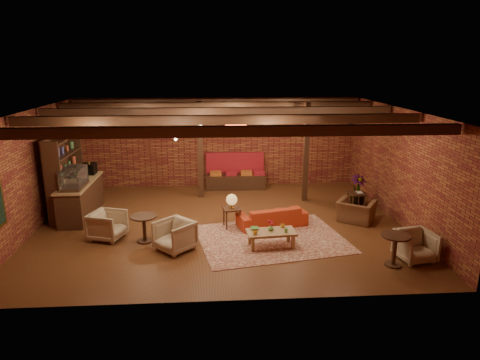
{
  "coord_description": "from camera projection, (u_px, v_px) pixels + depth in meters",
  "views": [
    {
      "loc": [
        -0.21,
        -11.28,
        4.43
      ],
      "look_at": [
        0.55,
        0.2,
        1.23
      ],
      "focal_mm": 32.0,
      "sensor_mm": 36.0,
      "label": 1
    }
  ],
  "objects": [
    {
      "name": "wall_right",
      "position": [
        399.0,
        166.0,
        11.93
      ],
      "size": [
        0.02,
        8.0,
        3.2
      ],
      "primitive_type": "cube",
      "color": "maroon",
      "rests_on": "ground"
    },
    {
      "name": "armchair_a",
      "position": [
        108.0,
        224.0,
        10.96
      ],
      "size": [
        0.94,
        0.97,
        0.81
      ],
      "primitive_type": "imported",
      "rotation": [
        0.0,
        0.0,
        1.26
      ],
      "color": "beige",
      "rests_on": "floor"
    },
    {
      "name": "wall_front",
      "position": [
        225.0,
        223.0,
        7.77
      ],
      "size": [
        10.0,
        0.02,
        3.2
      ],
      "primitive_type": "cube",
      "color": "maroon",
      "rests_on": "ground"
    },
    {
      "name": "post_left",
      "position": [
        200.0,
        150.0,
        14.08
      ],
      "size": [
        0.16,
        0.16,
        3.2
      ],
      "primitive_type": "cube",
      "color": "#301D10",
      "rests_on": "ground"
    },
    {
      "name": "plant_counter",
      "position": [
        84.0,
        174.0,
        12.62
      ],
      "size": [
        0.35,
        0.39,
        0.3
      ],
      "primitive_type": "imported",
      "color": "#337F33",
      "rests_on": "service_counter"
    },
    {
      "name": "post_right",
      "position": [
        306.0,
        153.0,
        13.72
      ],
      "size": [
        0.16,
        0.16,
        3.2
      ],
      "primitive_type": "cube",
      "color": "#301D10",
      "rests_on": "ground"
    },
    {
      "name": "ceiling_pipe",
      "position": [
        219.0,
        116.0,
        12.82
      ],
      "size": [
        9.6,
        0.12,
        0.12
      ],
      "primitive_type": "cylinder",
      "rotation": [
        0.0,
        1.57,
        0.0
      ],
      "color": "black",
      "rests_on": "ceiling"
    },
    {
      "name": "round_table_left",
      "position": [
        144.0,
        224.0,
        10.77
      ],
      "size": [
        0.67,
        0.67,
        0.7
      ],
      "color": "#301D10",
      "rests_on": "floor"
    },
    {
      "name": "wall_back",
      "position": [
        218.0,
        142.0,
        15.46
      ],
      "size": [
        10.0,
        0.02,
        3.2
      ],
      "primitive_type": "cube",
      "color": "maroon",
      "rests_on": "ground"
    },
    {
      "name": "ceiling_beams",
      "position": [
        220.0,
        115.0,
        11.22
      ],
      "size": [
        9.8,
        6.4,
        0.22
      ],
      "primitive_type": null,
      "color": "#301D10",
      "rests_on": "ceiling"
    },
    {
      "name": "ceiling_spotlights",
      "position": [
        220.0,
        123.0,
        11.28
      ],
      "size": [
        6.4,
        4.4,
        0.28
      ],
      "primitive_type": null,
      "color": "black",
      "rests_on": "ceiling"
    },
    {
      "name": "service_counter",
      "position": [
        80.0,
        190.0,
        12.53
      ],
      "size": [
        0.8,
        2.5,
        1.6
      ],
      "primitive_type": null,
      "color": "#301D10",
      "rests_on": "ground"
    },
    {
      "name": "banquette",
      "position": [
        235.0,
        175.0,
        15.36
      ],
      "size": [
        2.1,
        0.7,
        1.0
      ],
      "primitive_type": null,
      "color": "#A31B27",
      "rests_on": "ground"
    },
    {
      "name": "side_table_lamp",
      "position": [
        232.0,
        202.0,
        11.63
      ],
      "size": [
        0.53,
        0.53,
        0.96
      ],
      "rotation": [
        0.0,
        0.0,
        0.18
      ],
      "color": "#301D10",
      "rests_on": "floor"
    },
    {
      "name": "armchair_b",
      "position": [
        175.0,
        234.0,
        10.3
      ],
      "size": [
        1.09,
        1.09,
        0.82
      ],
      "primitive_type": "imported",
      "rotation": [
        0.0,
        0.0,
        -0.79
      ],
      "color": "beige",
      "rests_on": "floor"
    },
    {
      "name": "coffee_table",
      "position": [
        271.0,
        233.0,
        10.5
      ],
      "size": [
        1.25,
        0.7,
        0.66
      ],
      "rotation": [
        0.0,
        0.0,
        0.09
      ],
      "color": "#895F40",
      "rests_on": "floor"
    },
    {
      "name": "plant_tall",
      "position": [
        360.0,
        161.0,
        13.36
      ],
      "size": [
        2.08,
        2.08,
        2.88
      ],
      "primitive_type": "imported",
      "rotation": [
        0.0,
        0.0,
        0.37
      ],
      "color": "#4C7F4C",
      "rests_on": "floor"
    },
    {
      "name": "round_table_right",
      "position": [
        395.0,
        245.0,
        9.49
      ],
      "size": [
        0.63,
        0.63,
        0.73
      ],
      "color": "#301D10",
      "rests_on": "floor"
    },
    {
      "name": "floor",
      "position": [
        221.0,
        224.0,
        12.04
      ],
      "size": [
        10.0,
        10.0,
        0.0
      ],
      "primitive_type": "plane",
      "color": "#402710",
      "rests_on": "ground"
    },
    {
      "name": "shelving_hutch",
      "position": [
        66.0,
        176.0,
        12.5
      ],
      "size": [
        0.52,
        2.0,
        2.4
      ],
      "primitive_type": null,
      "color": "#301D10",
      "rests_on": "ground"
    },
    {
      "name": "service_sign",
      "position": [
        236.0,
        125.0,
        14.43
      ],
      "size": [
        0.86,
        0.06,
        0.3
      ],
      "primitive_type": "cube",
      "color": "red",
      "rests_on": "ceiling"
    },
    {
      "name": "armchair_far",
      "position": [
        416.0,
        245.0,
        9.77
      ],
      "size": [
        0.87,
        0.83,
        0.78
      ],
      "primitive_type": "imported",
      "rotation": [
        0.0,
        0.0,
        0.18
      ],
      "color": "beige",
      "rests_on": "floor"
    },
    {
      "name": "wall_left",
      "position": [
        31.0,
        172.0,
        11.3
      ],
      "size": [
        0.02,
        8.0,
        3.2
      ],
      "primitive_type": "cube",
      "color": "maroon",
      "rests_on": "ground"
    },
    {
      "name": "sofa",
      "position": [
        272.0,
        216.0,
        11.88
      ],
      "size": [
        2.03,
        1.2,
        0.56
      ],
      "primitive_type": "imported",
      "rotation": [
        0.0,
        0.0,
        3.4
      ],
      "color": "#B33418",
      "rests_on": "floor"
    },
    {
      "name": "side_table_book",
      "position": [
        356.0,
        194.0,
        13.15
      ],
      "size": [
        0.53,
        0.53,
        0.56
      ],
      "rotation": [
        0.0,
        0.0,
        0.11
      ],
      "color": "#301D10",
      "rests_on": "floor"
    },
    {
      "name": "rug",
      "position": [
        271.0,
        238.0,
        11.06
      ],
      "size": [
        4.11,
        3.42,
        0.01
      ],
      "primitive_type": "cube",
      "rotation": [
        0.0,
        0.0,
        0.19
      ],
      "color": "maroon",
      "rests_on": "floor"
    },
    {
      "name": "armchair_right",
      "position": [
        356.0,
        208.0,
        12.14
      ],
      "size": [
        1.15,
        1.07,
        0.85
      ],
      "primitive_type": "imported",
      "rotation": [
        0.0,
        0.0,
        2.54
      ],
      "color": "brown",
      "rests_on": "floor"
    },
    {
      "name": "ceiling",
      "position": [
        220.0,
        110.0,
        11.19
      ],
      "size": [
        10.0,
        8.0,
        0.02
      ],
      "primitive_type": "cube",
      "color": "black",
      "rests_on": "wall_back"
    }
  ]
}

